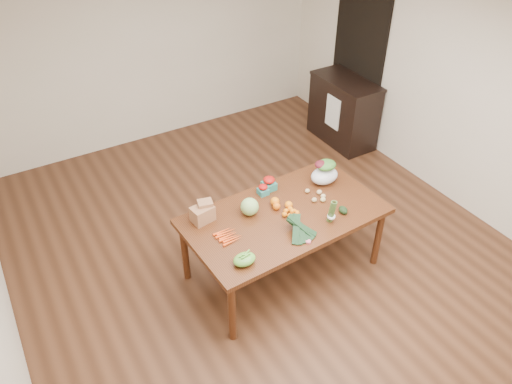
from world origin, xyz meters
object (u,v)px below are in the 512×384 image
cabinet (344,111)px  asparagus_bundle (332,211)px  paper_bag (202,213)px  cabbage (250,207)px  kale_bunch (302,230)px  mandarin_cluster (292,212)px  dining_table (283,243)px  salad_bag (325,173)px

cabinet → asparagus_bundle: bearing=-131.8°
paper_bag → cabbage: size_ratio=1.56×
cabbage → kale_bunch: 0.57m
cabinet → cabbage: (-2.47, -1.61, 0.37)m
asparagus_bundle → mandarin_cluster: bearing=132.2°
dining_table → paper_bag: paper_bag is taller
paper_bag → kale_bunch: size_ratio=0.68×
dining_table → asparagus_bundle: 0.67m
cabinet → salad_bag: salad_bag is taller
cabbage → mandarin_cluster: bearing=-34.4°
cabinet → asparagus_bundle: asparagus_bundle is taller
dining_table → kale_bunch: bearing=-99.9°
dining_table → asparagus_bundle: asparagus_bundle is taller
cabinet → dining_table: bearing=-140.9°
kale_bunch → salad_bag: 0.89m
kale_bunch → asparagus_bundle: (0.35, 0.03, 0.05)m
cabbage → dining_table: bearing=-31.0°
dining_table → kale_bunch: (-0.04, -0.35, 0.45)m
kale_bunch → cabinet: bearing=40.9°
dining_table → mandarin_cluster: mandarin_cluster is taller
paper_bag → cabinet: bearing=26.8°
cabbage → salad_bag: size_ratio=0.58×
dining_table → cabbage: (-0.29, 0.17, 0.46)m
cabinet → paper_bag: (-2.90, -1.47, 0.38)m
asparagus_bundle → cabinet: bearing=45.5°
mandarin_cluster → asparagus_bundle: asparagus_bundle is taller
salad_bag → paper_bag: bearing=176.4°
mandarin_cluster → salad_bag: salad_bag is taller
paper_bag → kale_bunch: paper_bag is taller
dining_table → cabinet: (2.19, 1.78, 0.10)m
cabbage → asparagus_bundle: size_ratio=0.70×
cabbage → mandarin_cluster: (0.33, -0.23, -0.05)m
cabbage → kale_bunch: cabbage is taller
paper_bag → mandarin_cluster: bearing=-25.8°
dining_table → kale_bunch: size_ratio=4.78×
dining_table → asparagus_bundle: size_ratio=7.65×
cabinet → kale_bunch: size_ratio=2.55×
paper_bag → kale_bunch: (0.67, -0.66, -0.02)m
kale_bunch → asparagus_bundle: asparagus_bundle is taller
dining_table → mandarin_cluster: size_ratio=10.63×
dining_table → mandarin_cluster: bearing=-52.5°
cabbage → asparagus_bundle: 0.77m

